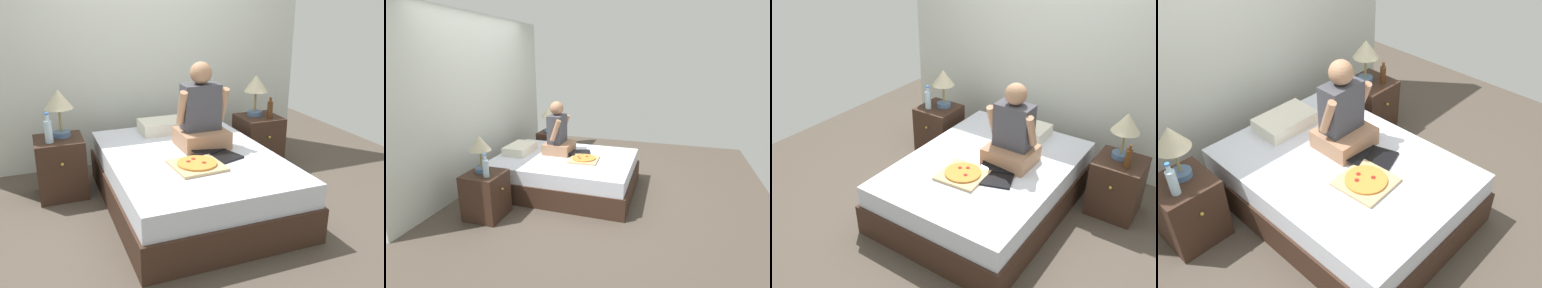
# 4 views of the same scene
# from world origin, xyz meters

# --- Properties ---
(ground_plane) EXTENTS (5.77, 5.77, 0.00)m
(ground_plane) POSITION_xyz_m (0.00, 0.00, 0.00)
(ground_plane) COLOR #4C4238
(wall_back) EXTENTS (3.77, 0.12, 2.50)m
(wall_back) POSITION_xyz_m (0.00, 1.37, 1.25)
(wall_back) COLOR silver
(wall_back) RESTS_ON ground
(bed) EXTENTS (1.47, 2.02, 0.49)m
(bed) POSITION_xyz_m (0.00, 0.00, 0.24)
(bed) COLOR #382319
(bed) RESTS_ON ground
(nightstand_left) EXTENTS (0.44, 0.47, 0.57)m
(nightstand_left) POSITION_xyz_m (-1.06, 0.64, 0.28)
(nightstand_left) COLOR #382319
(nightstand_left) RESTS_ON ground
(lamp_on_left_nightstand) EXTENTS (0.26, 0.26, 0.45)m
(lamp_on_left_nightstand) POSITION_xyz_m (-1.02, 0.69, 0.89)
(lamp_on_left_nightstand) COLOR #4C6B93
(lamp_on_left_nightstand) RESTS_ON nightstand_left
(water_bottle) EXTENTS (0.07, 0.07, 0.28)m
(water_bottle) POSITION_xyz_m (-1.14, 0.55, 0.68)
(water_bottle) COLOR silver
(water_bottle) RESTS_ON nightstand_left
(nightstand_right) EXTENTS (0.44, 0.47, 0.57)m
(nightstand_right) POSITION_xyz_m (1.06, 0.64, 0.28)
(nightstand_right) COLOR #382319
(nightstand_right) RESTS_ON ground
(lamp_on_right_nightstand) EXTENTS (0.26, 0.26, 0.45)m
(lamp_on_right_nightstand) POSITION_xyz_m (1.03, 0.69, 0.89)
(lamp_on_right_nightstand) COLOR #4C6B93
(lamp_on_right_nightstand) RESTS_ON nightstand_right
(beer_bottle) EXTENTS (0.06, 0.06, 0.23)m
(beer_bottle) POSITION_xyz_m (1.13, 0.54, 0.66)
(beer_bottle) COLOR #512D14
(beer_bottle) RESTS_ON nightstand_right
(pillow) EXTENTS (0.52, 0.34, 0.12)m
(pillow) POSITION_xyz_m (0.01, 0.73, 0.55)
(pillow) COLOR silver
(pillow) RESTS_ON bed
(person_seated) EXTENTS (0.47, 0.40, 0.78)m
(person_seated) POSITION_xyz_m (0.17, 0.17, 0.78)
(person_seated) COLOR #A37556
(person_seated) RESTS_ON bed
(laptop) EXTENTS (0.43, 0.49, 0.07)m
(laptop) POSITION_xyz_m (0.19, -0.15, 0.51)
(laptop) COLOR black
(laptop) RESTS_ON bed
(pizza_box) EXTENTS (0.42, 0.42, 0.05)m
(pizza_box) POSITION_xyz_m (-0.06, -0.31, 0.51)
(pizza_box) COLOR tan
(pizza_box) RESTS_ON bed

